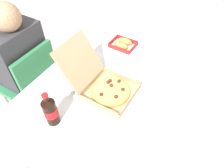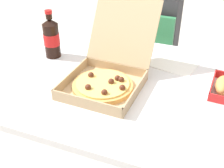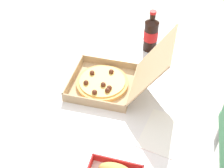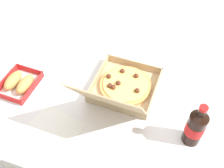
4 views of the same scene
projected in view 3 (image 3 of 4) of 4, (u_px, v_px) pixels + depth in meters
dining_table at (120, 104)px, 1.44m from camera, size 1.20×0.82×0.73m
pizza_box_open at (111, 80)px, 1.38m from camera, size 0.30×0.45×0.29m
cola_bottle at (151, 34)px, 1.56m from camera, size 0.07×0.07×0.22m
paper_menu at (163, 133)px, 1.21m from camera, size 0.24×0.19×0.00m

